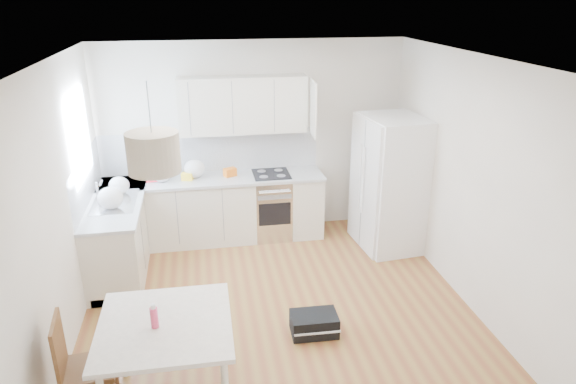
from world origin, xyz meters
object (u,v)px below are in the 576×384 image
Objects in this scene: refrigerator at (391,183)px; dining_chair at (90,366)px; dining_table at (166,333)px; gym_bag at (314,324)px.

refrigerator reaches higher than dining_chair.
dining_table is 1.13× the size of dining_chair.
dining_chair is 1.98× the size of gym_bag.
gym_bag is at bearing 28.80° from dining_table.
dining_table is (-2.84, -2.52, -0.17)m from refrigerator.
dining_chair is at bearing -149.93° from refrigerator.
gym_bag is (1.40, 0.75, -0.62)m from dining_table.
gym_bag is at bearing 13.92° from dining_chair.
gym_bag is (2.02, 0.72, -0.36)m from dining_chair.
dining_table is 0.68m from dining_chair.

